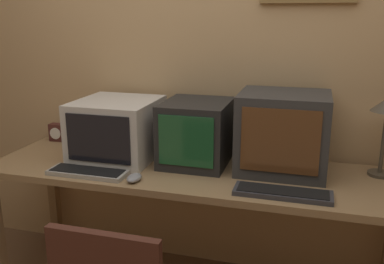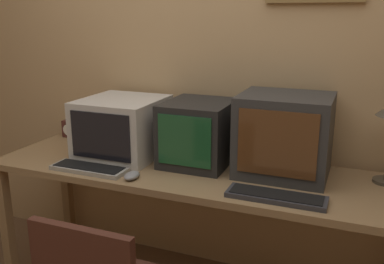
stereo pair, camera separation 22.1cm
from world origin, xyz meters
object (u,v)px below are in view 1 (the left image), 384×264
monitor_left (117,129)px  monitor_center (196,133)px  monitor_right (283,132)px  desk_clock (58,132)px  keyboard_main (88,172)px  keyboard_side (283,193)px  mouse_near_keyboard (134,178)px

monitor_left → monitor_center: (0.46, 0.04, 0.00)m
monitor_right → desk_clock: bearing=173.9°
monitor_right → keyboard_main: bearing=-160.2°
monitor_left → keyboard_main: 0.34m
monitor_center → keyboard_main: (-0.49, -0.34, -0.16)m
monitor_center → keyboard_side: (0.50, -0.33, -0.16)m
monitor_left → mouse_near_keyboard: bearing=-53.5°
keyboard_main → mouse_near_keyboard: mouse_near_keyboard is taller
monitor_right → desk_clock: 1.46m
keyboard_main → desk_clock: size_ratio=3.66×
monitor_center → monitor_right: 0.46m
keyboard_side → monitor_left: bearing=163.1°
monitor_center → keyboard_main: bearing=-145.4°
keyboard_main → desk_clock: desk_clock is taller
monitor_center → keyboard_main: monitor_center is taller
monitor_right → keyboard_side: monitor_right is taller
monitor_center → desk_clock: (-0.98, 0.16, -0.12)m
desk_clock → keyboard_side: bearing=-18.3°
keyboard_side → mouse_near_keyboard: size_ratio=4.15×
monitor_center → mouse_near_keyboard: monitor_center is taller
monitor_right → keyboard_side: (0.03, -0.33, -0.19)m
monitor_right → keyboard_side: size_ratio=1.02×
monitor_left → monitor_center: size_ratio=1.14×
monitor_center → keyboard_side: monitor_center is taller
monitor_center → monitor_right: monitor_right is taller
monitor_left → mouse_near_keyboard: size_ratio=4.34×
keyboard_side → monitor_right: bearing=95.9°
keyboard_main → keyboard_side: size_ratio=0.93×
keyboard_main → desk_clock: (-0.49, 0.50, 0.04)m
monitor_right → monitor_left: bearing=-177.4°
keyboard_main → keyboard_side: 0.99m
mouse_near_keyboard → monitor_left: bearing=126.5°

